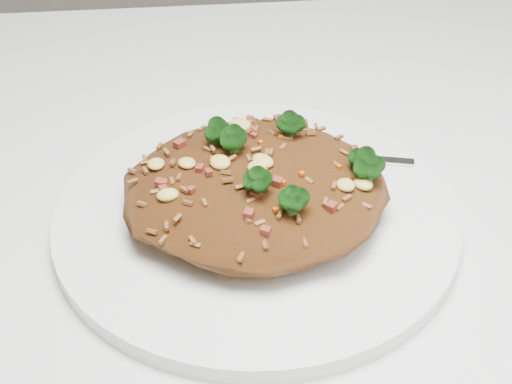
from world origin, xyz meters
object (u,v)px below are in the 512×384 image
Objects in this scene: dining_table at (306,292)px; plate at (256,215)px; fried_rice at (257,179)px; fork at (324,156)px.

dining_table is 0.11m from plate.
fried_rice is (0.00, 0.00, 0.03)m from plate.
plate is at bearing -122.32° from fork.
fork is at bearing 70.32° from dining_table.
fried_rice is at bearing 2.43° from plate.
plate is 1.87× the size of fork.
dining_table is 6.19× the size of fried_rice.
plate is 0.03m from fried_rice.
dining_table is 3.98× the size of plate.
dining_table is at bearing 12.45° from fried_rice.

